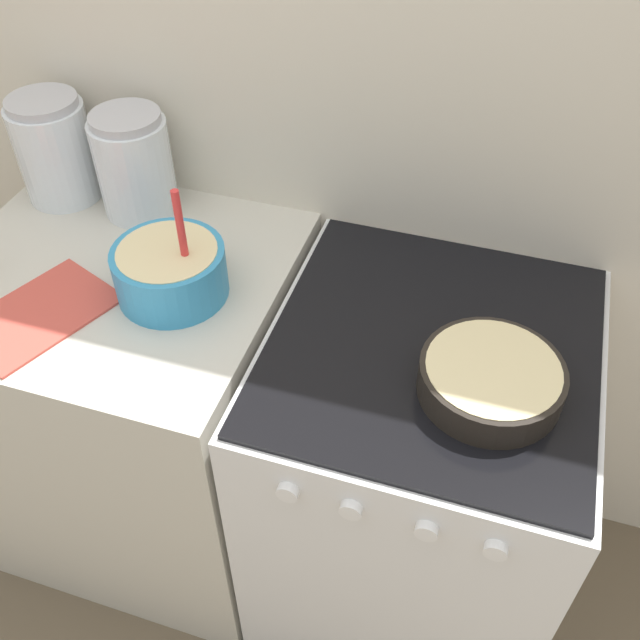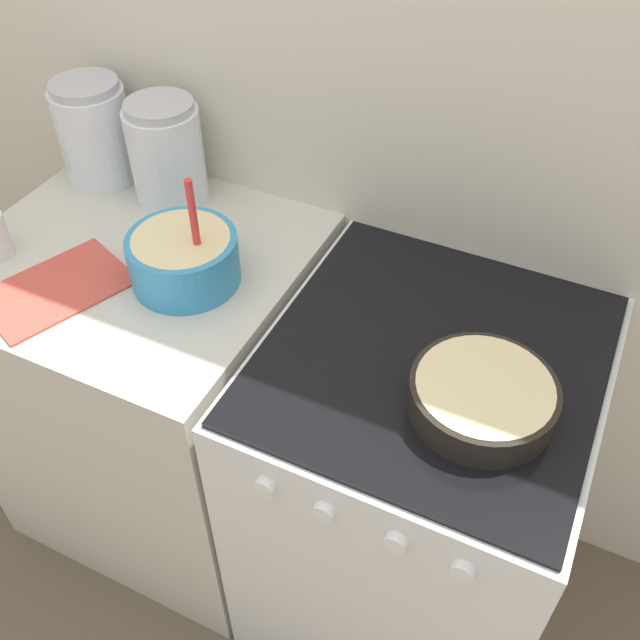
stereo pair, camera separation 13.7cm
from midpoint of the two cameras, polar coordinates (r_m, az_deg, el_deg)
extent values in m
cube|color=beige|center=(1.60, -2.20, 16.97)|extent=(4.49, 0.05, 2.40)
cube|color=beige|center=(1.95, -15.76, -6.85)|extent=(0.74, 0.70, 0.92)
cube|color=silver|center=(1.76, 5.18, -12.68)|extent=(0.66, 0.70, 0.91)
cube|color=black|center=(1.40, 6.36, -2.20)|extent=(0.63, 0.67, 0.01)
cylinder|color=white|center=(1.28, -5.73, -13.72)|extent=(0.04, 0.02, 0.04)
cylinder|color=white|center=(1.26, -0.71, -15.12)|extent=(0.04, 0.02, 0.04)
cylinder|color=white|center=(1.24, 5.30, -16.63)|extent=(0.04, 0.02, 0.04)
cylinder|color=white|center=(1.24, 10.70, -17.83)|extent=(0.04, 0.02, 0.04)
cylinder|color=#338CBF|center=(1.51, -14.43, 3.61)|extent=(0.23, 0.23, 0.11)
cylinder|color=beige|center=(1.50, -14.60, 4.39)|extent=(0.20, 0.20, 0.06)
cylinder|color=red|center=(1.44, -13.61, 5.92)|extent=(0.02, 0.02, 0.24)
cylinder|color=black|center=(1.31, 10.61, -4.87)|extent=(0.26, 0.26, 0.07)
cylinder|color=beige|center=(1.30, 10.65, -4.67)|extent=(0.24, 0.24, 0.06)
cylinder|color=silver|center=(1.86, -22.43, 12.23)|extent=(0.18, 0.18, 0.23)
cylinder|color=olive|center=(1.89, -22.05, 11.04)|extent=(0.16, 0.16, 0.14)
cylinder|color=#B2B2B7|center=(1.81, -23.53, 15.60)|extent=(0.16, 0.16, 0.02)
cylinder|color=silver|center=(1.75, -16.82, 11.52)|extent=(0.18, 0.18, 0.23)
cylinder|color=tan|center=(1.77, -16.52, 10.28)|extent=(0.15, 0.15, 0.14)
cylinder|color=#B2B2B7|center=(1.69, -17.70, 15.04)|extent=(0.16, 0.16, 0.02)
cube|color=#CC4C3F|center=(1.58, -23.92, 0.32)|extent=(0.29, 0.35, 0.01)
camera|label=1|loc=(0.07, -92.87, -2.75)|focal=40.00mm
camera|label=2|loc=(0.07, 87.13, 2.75)|focal=40.00mm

